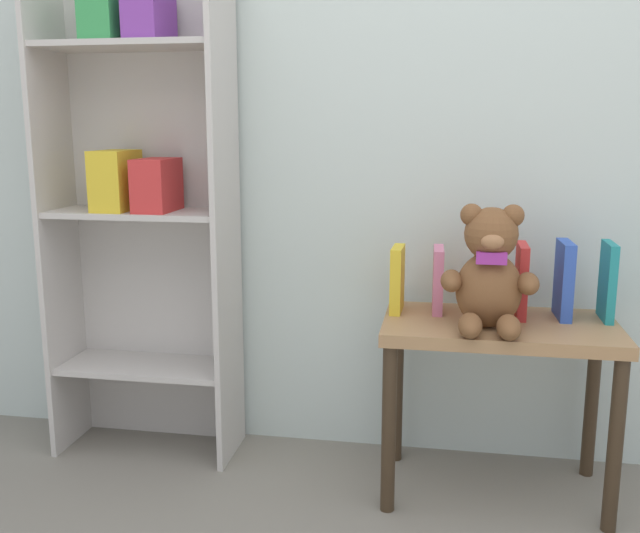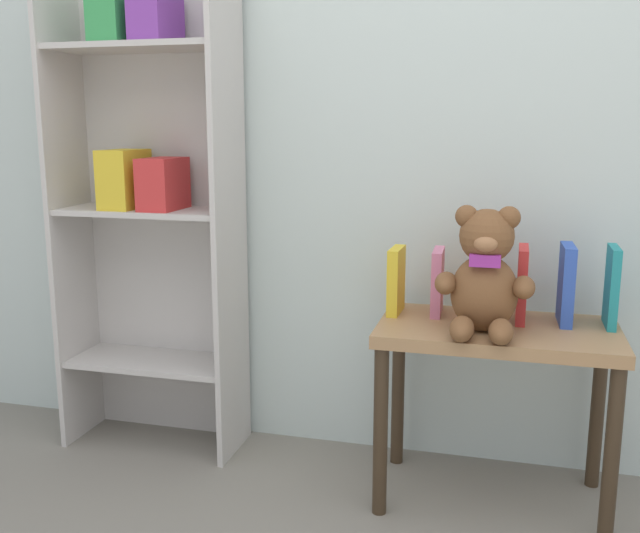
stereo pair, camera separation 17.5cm
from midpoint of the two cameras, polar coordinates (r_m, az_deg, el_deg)
name	(u,v)px [view 1 (the left image)]	position (r m, az deg, el deg)	size (l,w,h in m)	color
wall_back	(450,64)	(2.28, 8.09, 15.73)	(4.80, 0.06, 2.50)	silver
bookshelf_side	(141,182)	(2.37, -16.19, 6.49)	(0.58, 0.26, 1.59)	#BCB7B2
display_table	(498,351)	(2.09, 11.69, -6.64)	(0.65, 0.38, 0.52)	#9E754C
teddy_bear	(489,273)	(1.95, 10.86, -0.54)	(0.26, 0.24, 0.34)	brown
book_standing_yellow	(396,279)	(2.11, 3.78, -1.03)	(0.03, 0.13, 0.20)	gold
book_standing_pink	(437,280)	(2.13, 7.03, -1.07)	(0.03, 0.14, 0.19)	#D17093
book_standing_orange	(479,277)	(2.09, 10.25, -0.82)	(0.03, 0.15, 0.23)	orange
book_standing_red	(520,280)	(2.11, 13.46, -1.11)	(0.03, 0.15, 0.21)	red
book_standing_blue	(563,280)	(2.13, 16.66, -1.05)	(0.03, 0.14, 0.22)	#2D51B7
book_standing_teal	(606,281)	(2.14, 19.81, -1.14)	(0.02, 0.14, 0.22)	teal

